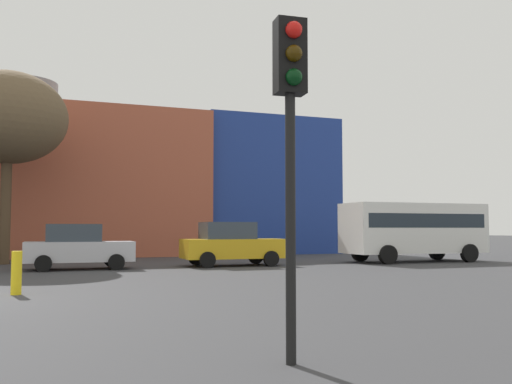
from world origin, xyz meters
The scene contains 7 objects.
building_backdrop centered at (0.93, 22.32, 4.26)m, with size 38.03×10.62×10.34m.
parked_car_2 centered at (3.71, 8.83, 0.86)m, with size 3.99×1.96×1.73m.
parked_car_3 centered at (9.86, 8.83, 0.91)m, with size 4.21×2.07×1.83m.
white_bus centered at (18.78, 8.63, 1.62)m, with size 6.80×2.62×2.72m.
traffic_light_near_right centered at (5.37, -7.71, 2.97)m, with size 0.38×0.37×4.04m.
bare_tree_2 centered at (0.81, 13.24, 6.45)m, with size 5.14×5.14×8.55m.
bollard_yellow_2 centered at (2.00, 0.75, 0.51)m, with size 0.24×0.24×1.02m, color yellow.
Camera 1 is at (2.76, -13.69, 1.55)m, focal length 39.35 mm.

